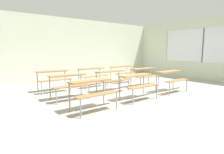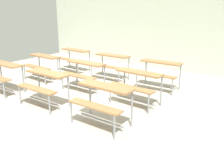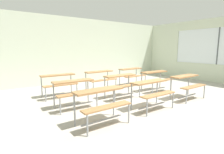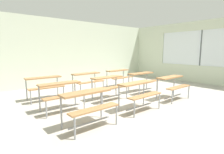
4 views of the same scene
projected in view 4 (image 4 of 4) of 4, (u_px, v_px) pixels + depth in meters
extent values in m
cube|color=#ADA89E|center=(139.00, 106.00, 5.16)|extent=(10.00, 9.00, 0.05)
cube|color=beige|center=(68.00, 52.00, 8.34)|extent=(10.00, 0.12, 3.00)
cube|color=beige|center=(210.00, 75.00, 8.26)|extent=(0.12, 9.00, 0.85)
cube|color=beige|center=(214.00, 24.00, 7.90)|extent=(0.12, 9.00, 0.45)
cube|color=beige|center=(150.00, 48.00, 10.76)|extent=(0.12, 1.90, 1.70)
cube|color=white|center=(201.00, 48.00, 8.44)|extent=(0.02, 4.20, 1.70)
cube|color=#4C5156|center=(201.00, 48.00, 8.44)|extent=(0.06, 0.05, 1.70)
cube|color=#A87547|center=(86.00, 92.00, 3.67)|extent=(1.10, 0.33, 0.04)
cube|color=#A87547|center=(95.00, 109.00, 3.47)|extent=(1.10, 0.23, 0.03)
cylinder|color=gray|center=(61.00, 112.00, 3.51)|extent=(0.04, 0.04, 0.72)
cylinder|color=gray|center=(101.00, 103.00, 4.15)|extent=(0.04, 0.04, 0.72)
cylinder|color=gray|center=(75.00, 128.00, 3.12)|extent=(0.04, 0.04, 0.44)
cylinder|color=gray|center=(116.00, 115.00, 3.76)|extent=(0.04, 0.04, 0.44)
cube|color=gray|center=(90.00, 122.00, 3.66)|extent=(1.00, 0.04, 0.03)
cube|color=#A87547|center=(136.00, 83.00, 4.71)|extent=(1.10, 0.32, 0.04)
cube|color=#A87547|center=(145.00, 95.00, 4.51)|extent=(1.10, 0.22, 0.03)
cylinder|color=gray|center=(119.00, 98.00, 4.55)|extent=(0.04, 0.04, 0.72)
cylinder|color=gray|center=(144.00, 92.00, 5.18)|extent=(0.04, 0.04, 0.72)
cylinder|color=gray|center=(134.00, 109.00, 4.15)|extent=(0.04, 0.04, 0.44)
cylinder|color=gray|center=(159.00, 101.00, 4.79)|extent=(0.04, 0.04, 0.44)
cube|color=gray|center=(140.00, 106.00, 4.69)|extent=(1.00, 0.03, 0.03)
cube|color=#A87547|center=(170.00, 77.00, 5.73)|extent=(1.10, 0.33, 0.04)
cube|color=#A87547|center=(179.00, 87.00, 5.53)|extent=(1.10, 0.23, 0.03)
cylinder|color=gray|center=(157.00, 89.00, 5.58)|extent=(0.04, 0.04, 0.72)
cylinder|color=gray|center=(174.00, 85.00, 6.21)|extent=(0.04, 0.04, 0.72)
cylinder|color=gray|center=(172.00, 97.00, 5.18)|extent=(0.04, 0.04, 0.44)
cylinder|color=gray|center=(189.00, 92.00, 5.81)|extent=(0.04, 0.04, 0.44)
cube|color=gray|center=(173.00, 96.00, 5.72)|extent=(1.00, 0.04, 0.03)
cube|color=#A87547|center=(60.00, 84.00, 4.64)|extent=(1.11, 0.37, 0.04)
cube|color=#A87547|center=(65.00, 96.00, 4.43)|extent=(1.11, 0.27, 0.03)
cylinder|color=gray|center=(39.00, 99.00, 4.51)|extent=(0.04, 0.04, 0.72)
cylinder|color=gray|center=(75.00, 93.00, 5.10)|extent=(0.04, 0.04, 0.72)
cylinder|color=gray|center=(46.00, 110.00, 4.09)|extent=(0.04, 0.04, 0.44)
cylinder|color=gray|center=(84.00, 102.00, 4.69)|extent=(0.04, 0.04, 0.44)
cube|color=gray|center=(63.00, 107.00, 4.62)|extent=(1.00, 0.08, 0.03)
cube|color=#A87547|center=(107.00, 77.00, 5.69)|extent=(1.10, 0.34, 0.04)
cube|color=#A87547|center=(113.00, 87.00, 5.49)|extent=(1.10, 0.24, 0.03)
cylinder|color=gray|center=(92.00, 90.00, 5.54)|extent=(0.04, 0.04, 0.72)
cylinder|color=gray|center=(116.00, 86.00, 6.16)|extent=(0.04, 0.04, 0.72)
cylinder|color=gray|center=(102.00, 97.00, 5.14)|extent=(0.04, 0.04, 0.44)
cylinder|color=gray|center=(127.00, 92.00, 5.76)|extent=(0.04, 0.04, 0.44)
cube|color=gray|center=(110.00, 97.00, 5.68)|extent=(1.00, 0.05, 0.03)
cube|color=#A87547|center=(141.00, 73.00, 6.69)|extent=(1.11, 0.37, 0.04)
cube|color=#A87547|center=(147.00, 82.00, 6.48)|extent=(1.11, 0.27, 0.03)
cylinder|color=gray|center=(129.00, 83.00, 6.55)|extent=(0.04, 0.04, 0.72)
cylinder|color=gray|center=(147.00, 81.00, 7.15)|extent=(0.04, 0.04, 0.72)
cylinder|color=gray|center=(139.00, 90.00, 6.14)|extent=(0.04, 0.04, 0.44)
cylinder|color=gray|center=(157.00, 86.00, 6.74)|extent=(0.04, 0.04, 0.44)
cube|color=gray|center=(143.00, 90.00, 6.67)|extent=(1.00, 0.08, 0.03)
cube|color=#A87547|center=(43.00, 78.00, 5.65)|extent=(1.11, 0.38, 0.04)
cube|color=#A87547|center=(47.00, 88.00, 5.44)|extent=(1.11, 0.28, 0.03)
cylinder|color=gray|center=(26.00, 90.00, 5.52)|extent=(0.04, 0.04, 0.72)
cylinder|color=gray|center=(58.00, 86.00, 6.11)|extent=(0.04, 0.04, 0.72)
cylinder|color=gray|center=(31.00, 98.00, 5.11)|extent=(0.04, 0.04, 0.44)
cylinder|color=gray|center=(64.00, 93.00, 5.70)|extent=(0.04, 0.04, 0.44)
cube|color=gray|center=(46.00, 97.00, 5.64)|extent=(1.00, 0.08, 0.03)
cube|color=#A87547|center=(86.00, 74.00, 6.62)|extent=(1.10, 0.34, 0.04)
cube|color=#A87547|center=(91.00, 82.00, 6.42)|extent=(1.10, 0.24, 0.03)
cylinder|color=gray|center=(73.00, 84.00, 6.45)|extent=(0.04, 0.04, 0.72)
cylinder|color=gray|center=(95.00, 81.00, 7.10)|extent=(0.04, 0.04, 0.72)
cylinder|color=gray|center=(81.00, 90.00, 6.06)|extent=(0.04, 0.04, 0.44)
cylinder|color=gray|center=(103.00, 86.00, 6.71)|extent=(0.04, 0.04, 0.44)
cube|color=gray|center=(88.00, 90.00, 6.60)|extent=(1.00, 0.05, 0.03)
cube|color=#A87547|center=(118.00, 70.00, 7.62)|extent=(1.11, 0.36, 0.04)
cube|color=#A87547|center=(123.00, 78.00, 7.43)|extent=(1.11, 0.26, 0.03)
cylinder|color=gray|center=(107.00, 79.00, 7.45)|extent=(0.04, 0.04, 0.72)
cylinder|color=gray|center=(123.00, 77.00, 8.11)|extent=(0.04, 0.04, 0.72)
cylinder|color=gray|center=(116.00, 85.00, 7.06)|extent=(0.04, 0.04, 0.44)
cylinder|color=gray|center=(132.00, 82.00, 7.72)|extent=(0.04, 0.04, 0.44)
cube|color=gray|center=(120.00, 85.00, 7.61)|extent=(1.00, 0.06, 0.03)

